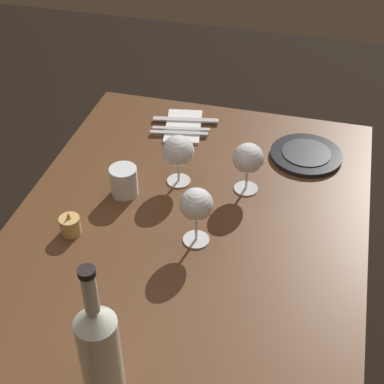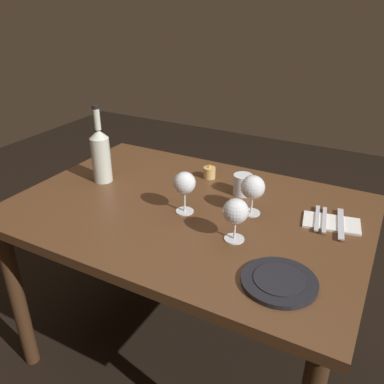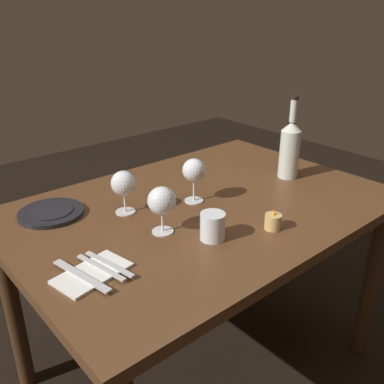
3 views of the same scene
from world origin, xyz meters
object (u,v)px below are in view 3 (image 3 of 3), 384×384
at_px(dinner_plate, 51,213).
at_px(wine_glass_centre, 162,201).
at_px(wine_bottle, 290,148).
at_px(water_tumbler, 213,227).
at_px(wine_glass_right, 124,184).
at_px(fork_outer, 109,264).
at_px(wine_glass_left, 194,171).
at_px(table_knife, 81,276).
at_px(votive_candle, 273,222).
at_px(fork_inner, 101,267).
at_px(folded_napkin, 92,273).

bearing_deg(dinner_plate, wine_glass_centre, 122.07).
distance_m(wine_bottle, water_tumbler, 0.60).
xyz_separation_m(wine_glass_right, wine_bottle, (-0.67, 0.15, 0.02)).
height_order(wine_glass_centre, fork_outer, wine_glass_centre).
bearing_deg(wine_glass_left, wine_bottle, 170.86).
bearing_deg(wine_glass_right, table_knife, 40.74).
bearing_deg(wine_bottle, votive_candle, 32.07).
xyz_separation_m(wine_glass_centre, fork_inner, (0.25, 0.06, -0.09)).
bearing_deg(fork_inner, wine_glass_right, -133.23).
bearing_deg(wine_glass_right, water_tumbler, 107.55).
distance_m(wine_bottle, fork_inner, 0.91).
bearing_deg(fork_inner, water_tumbler, 168.61).
relative_size(wine_bottle, fork_outer, 1.80).
distance_m(wine_glass_left, dinner_plate, 0.49).
bearing_deg(folded_napkin, votive_candle, 165.12).
bearing_deg(votive_candle, fork_outer, -16.32).
bearing_deg(fork_outer, votive_candle, 163.68).
bearing_deg(votive_candle, water_tumbler, -22.76).
bearing_deg(votive_candle, wine_glass_left, -80.48).
bearing_deg(folded_napkin, wine_bottle, -174.05).
bearing_deg(fork_outer, table_knife, 0.00).
bearing_deg(folded_napkin, fork_outer, 180.00).
height_order(wine_glass_centre, votive_candle, wine_glass_centre).
height_order(wine_glass_left, fork_inner, wine_glass_left).
relative_size(wine_bottle, dinner_plate, 1.53).
bearing_deg(fork_outer, wine_glass_centre, -164.65).
xyz_separation_m(water_tumbler, votive_candle, (-0.18, 0.08, -0.01)).
relative_size(wine_glass_centre, water_tumbler, 1.79).
xyz_separation_m(wine_glass_right, folded_napkin, (0.26, 0.25, -0.10)).
xyz_separation_m(wine_glass_right, dinner_plate, (0.19, -0.14, -0.09)).
distance_m(folded_napkin, fork_inner, 0.03).
distance_m(water_tumbler, votive_candle, 0.20).
height_order(wine_glass_centre, dinner_plate, wine_glass_centre).
distance_m(wine_bottle, fork_outer, 0.89).
relative_size(wine_glass_left, fork_outer, 0.87).
height_order(folded_napkin, table_knife, table_knife).
height_order(wine_glass_centre, fork_inner, wine_glass_centre).
bearing_deg(wine_glass_left, votive_candle, 99.52).
xyz_separation_m(wine_glass_centre, folded_napkin, (0.27, 0.06, -0.10)).
distance_m(wine_bottle, folded_napkin, 0.94).
bearing_deg(table_knife, fork_inner, 180.00).
xyz_separation_m(votive_candle, folded_napkin, (0.54, -0.14, -0.02)).
xyz_separation_m(wine_glass_right, water_tumbler, (-0.10, 0.32, -0.06)).
bearing_deg(fork_outer, wine_glass_left, -159.26).
height_order(votive_candle, fork_outer, votive_candle).
bearing_deg(wine_bottle, fork_outer, 6.28).
height_order(wine_bottle, folded_napkin, wine_bottle).
relative_size(wine_glass_left, table_knife, 0.75).
bearing_deg(fork_inner, wine_bottle, -173.89).
distance_m(wine_glass_centre, wine_bottle, 0.65).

